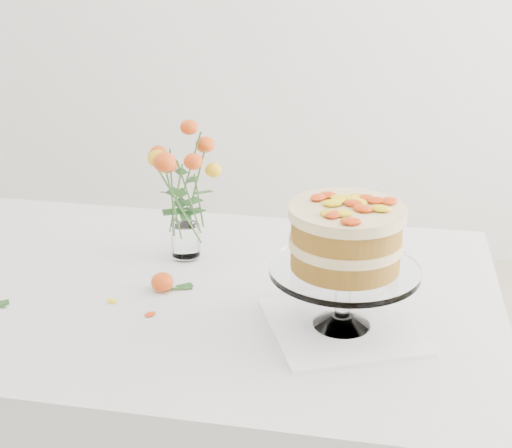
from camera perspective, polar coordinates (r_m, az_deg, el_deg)
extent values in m
cube|color=tan|center=(1.63, -6.15, -5.78)|extent=(1.40, 0.90, 0.04)
cylinder|color=tan|center=(2.34, -17.94, -8.18)|extent=(0.06, 0.06, 0.71)
cylinder|color=tan|center=(2.09, 14.30, -11.62)|extent=(0.06, 0.06, 0.71)
cube|color=white|center=(1.62, -6.19, -5.06)|extent=(1.42, 0.92, 0.01)
cube|color=white|center=(2.07, -2.40, -1.93)|extent=(1.42, 0.01, 0.20)
cube|color=white|center=(1.63, 19.00, -10.20)|extent=(0.01, 0.92, 0.20)
cube|color=white|center=(1.45, 6.85, -8.13)|extent=(0.37, 0.37, 0.01)
cylinder|color=white|center=(1.42, 6.98, -5.58)|extent=(0.03, 0.03, 0.09)
cylinder|color=white|center=(1.40, 7.08, -3.63)|extent=(0.29, 0.29, 0.01)
cylinder|color=#A47025|center=(1.38, 7.13, -2.60)|extent=(0.25, 0.25, 0.04)
cylinder|color=#FEE3A4|center=(1.37, 7.19, -1.45)|extent=(0.26, 0.26, 0.02)
cylinder|color=#A47025|center=(1.36, 7.25, -0.27)|extent=(0.25, 0.25, 0.04)
cylinder|color=#FEE3A4|center=(1.35, 7.31, 0.98)|extent=(0.27, 0.27, 0.02)
cylinder|color=white|center=(1.76, -5.61, -2.58)|extent=(0.06, 0.06, 0.01)
cylinder|color=white|center=(1.74, -5.66, -1.27)|extent=(0.07, 0.07, 0.08)
ellipsoid|color=#BC4109|center=(1.59, -7.50, -4.63)|extent=(0.05, 0.05, 0.04)
cylinder|color=#365E25|center=(1.60, -6.20, -5.21)|extent=(0.06, 0.02, 0.01)
ellipsoid|color=yellow|center=(1.57, -11.46, -6.06)|extent=(0.03, 0.02, 0.00)
ellipsoid|color=yellow|center=(1.51, -8.47, -7.16)|extent=(0.03, 0.02, 0.00)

